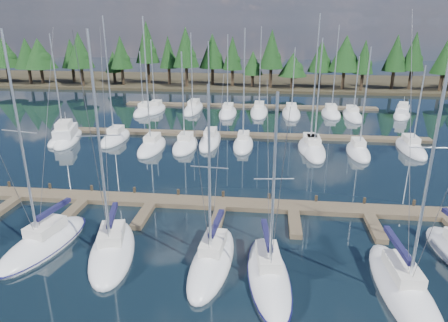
# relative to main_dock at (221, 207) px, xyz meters

# --- Properties ---
(ground) EXTENTS (260.00, 260.00, 0.00)m
(ground) POSITION_rel_main_dock_xyz_m (0.00, 12.64, -0.20)
(ground) COLOR black
(ground) RESTS_ON ground
(far_shore) EXTENTS (220.00, 30.00, 0.60)m
(far_shore) POSITION_rel_main_dock_xyz_m (0.00, 72.64, 0.10)
(far_shore) COLOR #2F291A
(far_shore) RESTS_ON ground
(main_dock) EXTENTS (44.00, 6.13, 0.90)m
(main_dock) POSITION_rel_main_dock_xyz_m (0.00, 0.00, 0.00)
(main_dock) COLOR brown
(main_dock) RESTS_ON ground
(back_docks) EXTENTS (50.00, 21.80, 0.40)m
(back_docks) POSITION_rel_main_dock_xyz_m (0.00, 32.23, -0.00)
(back_docks) COLOR brown
(back_docks) RESTS_ON ground
(front_sailboat_1) EXTENTS (4.69, 8.98, 15.34)m
(front_sailboat_1) POSITION_rel_main_dock_xyz_m (-11.59, -7.26, 0.09)
(front_sailboat_1) COLOR silver
(front_sailboat_1) RESTS_ON ground
(front_sailboat_2) EXTENTS (4.79, 8.80, 15.34)m
(front_sailboat_2) POSITION_rel_main_dock_xyz_m (-6.48, -7.65, 0.10)
(front_sailboat_2) COLOR silver
(front_sailboat_2) RESTS_ON ground
(front_sailboat_3) EXTENTS (3.13, 8.70, 12.49)m
(front_sailboat_3) POSITION_rel_main_dock_xyz_m (0.40, -8.08, 0.08)
(front_sailboat_3) COLOR silver
(front_sailboat_3) RESTS_ON ground
(front_sailboat_4) EXTENTS (3.64, 9.39, 12.36)m
(front_sailboat_4) POSITION_rel_main_dock_xyz_m (4.03, -9.28, 0.08)
(front_sailboat_4) COLOR silver
(front_sailboat_4) RESTS_ON ground
(front_sailboat_5) EXTENTS (3.24, 10.02, 16.38)m
(front_sailboat_5) POSITION_rel_main_dock_xyz_m (11.79, -9.77, 0.10)
(front_sailboat_5) COLOR silver
(front_sailboat_5) RESTS_ON ground
(back_sailboat_rows) EXTENTS (46.79, 32.84, 16.57)m
(back_sailboat_rows) POSITION_rel_main_dock_xyz_m (-0.56, 27.55, 0.06)
(back_sailboat_rows) COLOR silver
(back_sailboat_rows) RESTS_ON ground
(motor_yacht_left) EXTENTS (5.26, 9.41, 4.47)m
(motor_yacht_left) POSITION_rel_main_dock_xyz_m (-22.66, 17.83, 0.29)
(motor_yacht_left) COLOR silver
(motor_yacht_left) RESTS_ON ground
(motor_yacht_right) EXTENTS (5.01, 8.11, 3.83)m
(motor_yacht_right) POSITION_rel_main_dock_xyz_m (25.73, 37.72, 0.23)
(motor_yacht_right) COLOR silver
(motor_yacht_right) RESTS_ON ground
(tree_line) EXTENTS (183.07, 11.58, 14.49)m
(tree_line) POSITION_rel_main_dock_xyz_m (-1.64, 62.81, 7.30)
(tree_line) COLOR black
(tree_line) RESTS_ON far_shore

